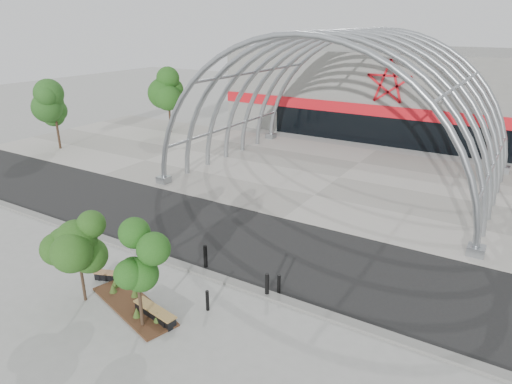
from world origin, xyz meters
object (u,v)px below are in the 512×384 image
Objects in this scene: street_tree_0 at (76,241)px; bollard_2 at (207,301)px; bench_0 at (114,276)px; street_tree_1 at (136,261)px; bench_1 at (155,314)px.

street_tree_0 reaches higher than bollard_2.
street_tree_1 is at bearing -26.78° from bench_0.
bench_0 is 0.82× the size of bench_1.
bollard_2 is (1.43, 2.10, -2.33)m from street_tree_1.
street_tree_0 reaches higher than bench_0.
bench_0 is 4.84m from bollard_2.
street_tree_1 is (3.23, -0.03, 0.06)m from street_tree_0.
street_tree_0 is 3.23m from street_tree_1.
street_tree_1 is at bearing -95.50° from bench_1.
street_tree_0 is at bearing -170.03° from bench_1.
street_tree_0 reaches higher than bench_1.
bollard_2 is at bearing 4.56° from bench_0.
street_tree_0 is 4.16m from bench_1.
bench_1 is 2.51× the size of bollard_2.
street_tree_1 reaches higher than bollard_2.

